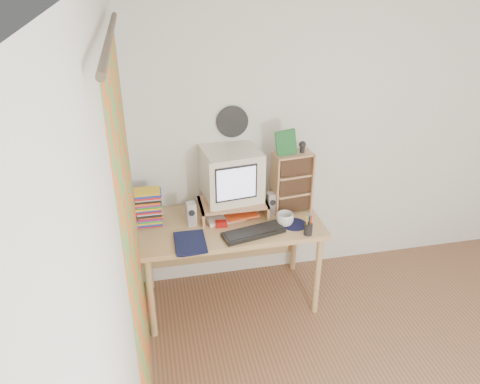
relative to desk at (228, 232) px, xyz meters
name	(u,v)px	position (x,y,z in m)	size (l,w,h in m)	color
back_wall	(342,134)	(1.03, 0.31, 0.63)	(3.50, 3.50, 0.00)	silver
left_wall	(124,301)	(-0.72, -1.44, 0.63)	(3.50, 3.50, 0.00)	silver
curtain	(135,256)	(-0.68, -0.96, 0.53)	(2.20, 2.20, 0.00)	orange
wall_disc	(232,122)	(0.10, 0.29, 0.81)	(0.25, 0.25, 0.02)	black
desk	(228,232)	(0.00, 0.00, 0.00)	(1.40, 0.70, 0.75)	tan
monitor_riser	(233,204)	(0.05, 0.04, 0.23)	(0.52, 0.30, 0.12)	tan
crt_monitor	(232,176)	(0.06, 0.09, 0.45)	(0.42, 0.42, 0.39)	silver
speaker_left	(191,214)	(-0.28, -0.04, 0.23)	(0.07, 0.07, 0.19)	silver
speaker_right	(271,203)	(0.35, 0.00, 0.22)	(0.07, 0.07, 0.18)	silver
keyboard	(254,233)	(0.14, -0.28, 0.15)	(0.46, 0.15, 0.03)	black
dvd_stack	(149,208)	(-0.59, 0.04, 0.27)	(0.19, 0.13, 0.27)	brown
cd_rack	(292,182)	(0.52, 0.02, 0.38)	(0.29, 0.16, 0.49)	tan
mug	(285,219)	(0.40, -0.20, 0.19)	(0.13, 0.13, 0.10)	silver
diary	(175,243)	(-0.44, -0.31, 0.16)	(0.27, 0.20, 0.05)	#0F1439
mousepad	(294,224)	(0.48, -0.21, 0.14)	(0.19, 0.19, 0.00)	black
pen_cup	(308,227)	(0.53, -0.36, 0.20)	(0.06, 0.06, 0.13)	black
papers	(230,215)	(0.02, 0.01, 0.15)	(0.29, 0.21, 0.04)	white
red_box	(221,224)	(-0.07, -0.11, 0.16)	(0.09, 0.05, 0.04)	#A91312
game_box	(286,143)	(0.45, 0.00, 0.72)	(0.15, 0.03, 0.19)	#1A5C29
webcam	(302,147)	(0.59, 0.02, 0.67)	(0.05, 0.05, 0.09)	black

